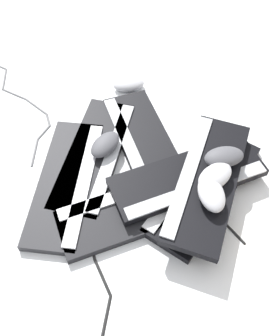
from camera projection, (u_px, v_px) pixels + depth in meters
The scene contains 15 objects.
ground_plane at pixel (113, 164), 1.14m from camera, with size 3.20×3.20×0.00m, color white.
keyboard_0 at pixel (145, 144), 1.17m from camera, with size 0.42×0.42×0.03m.
keyboard_1 at pixel (95, 154), 1.15m from camera, with size 0.46×0.25×0.03m.
keyboard_2 at pixel (67, 182), 1.09m from camera, with size 0.46×0.29×0.03m.
keyboard_3 at pixel (138, 210), 1.03m from camera, with size 0.43×0.41×0.03m.
keyboard_4 at pixel (203, 188), 1.07m from camera, with size 0.46×0.21×0.03m.
keyboard_5 at pixel (188, 177), 1.06m from camera, with size 0.43×0.40×0.03m.
keyboard_6 at pixel (207, 180), 1.02m from camera, with size 0.45×0.20×0.03m.
mouse_0 at pixel (211, 194), 0.95m from camera, with size 0.11×0.07×0.04m, color #B7B7BC.
mouse_1 at pixel (224, 157), 1.02m from camera, with size 0.11×0.07×0.04m, color #4C4C51.
mouse_2 at pixel (215, 176), 0.98m from camera, with size 0.11×0.07×0.04m, color #B7B7BC.
mouse_3 at pixel (129, 84), 1.32m from camera, with size 0.11×0.07×0.04m, color #B7B7BC.
mouse_4 at pixel (105, 144), 1.12m from camera, with size 0.11×0.07×0.04m, color #4C4C51.
cable_0 at pixel (135, 252), 0.97m from camera, with size 0.65×0.41×0.01m.
cable_1 at pixel (16, 96), 1.31m from camera, with size 0.38×0.54×0.01m.
Camera 1 is at (-0.58, -0.36, 0.92)m, focal length 40.00 mm.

